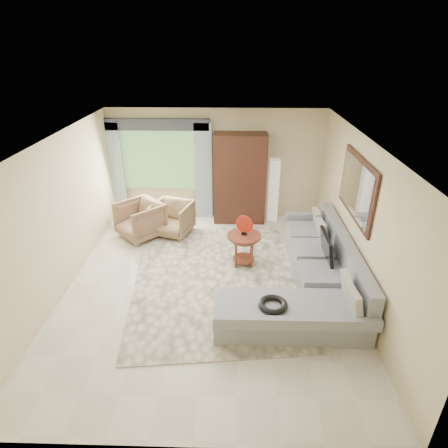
{
  "coord_description": "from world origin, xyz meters",
  "views": [
    {
      "loc": [
        0.41,
        -5.54,
        4.0
      ],
      "look_at": [
        0.25,
        0.35,
        1.05
      ],
      "focal_mm": 30.0,
      "sensor_mm": 36.0,
      "label": 1
    }
  ],
  "objects_px": {
    "armchair_right": "(172,218)",
    "armoire": "(240,179)",
    "sectional_sofa": "(312,279)",
    "armchair_left": "(140,220)",
    "potted_plant": "(124,215)",
    "floor_lamp": "(273,190)",
    "coffee_table": "(244,249)",
    "tv_screen": "(327,247)"
  },
  "relations": [
    {
      "from": "armchair_right",
      "to": "potted_plant",
      "type": "distance_m",
      "value": 1.24
    },
    {
      "from": "coffee_table",
      "to": "armchair_right",
      "type": "distance_m",
      "value": 2.01
    },
    {
      "from": "coffee_table",
      "to": "armchair_left",
      "type": "height_order",
      "value": "armchair_left"
    },
    {
      "from": "potted_plant",
      "to": "coffee_table",
      "type": "bearing_deg",
      "value": -30.07
    },
    {
      "from": "armchair_right",
      "to": "floor_lamp",
      "type": "xyz_separation_m",
      "value": [
        2.31,
        0.84,
        0.37
      ]
    },
    {
      "from": "sectional_sofa",
      "to": "armchair_right",
      "type": "relative_size",
      "value": 4.19
    },
    {
      "from": "potted_plant",
      "to": "floor_lamp",
      "type": "distance_m",
      "value": 3.56
    },
    {
      "from": "sectional_sofa",
      "to": "armchair_right",
      "type": "distance_m",
      "value": 3.46
    },
    {
      "from": "potted_plant",
      "to": "armoire",
      "type": "relative_size",
      "value": 0.26
    },
    {
      "from": "sectional_sofa",
      "to": "potted_plant",
      "type": "xyz_separation_m",
      "value": [
        -3.93,
        2.48,
        -0.01
      ]
    },
    {
      "from": "floor_lamp",
      "to": "potted_plant",
      "type": "bearing_deg",
      "value": -172.18
    },
    {
      "from": "tv_screen",
      "to": "armchair_left",
      "type": "xyz_separation_m",
      "value": [
        -3.69,
        1.62,
        -0.32
      ]
    },
    {
      "from": "potted_plant",
      "to": "armoire",
      "type": "height_order",
      "value": "armoire"
    },
    {
      "from": "tv_screen",
      "to": "armchair_right",
      "type": "distance_m",
      "value": 3.5
    },
    {
      "from": "armchair_right",
      "to": "armoire",
      "type": "xyz_separation_m",
      "value": [
        1.51,
        0.78,
        0.67
      ]
    },
    {
      "from": "coffee_table",
      "to": "potted_plant",
      "type": "distance_m",
      "value": 3.19
    },
    {
      "from": "armchair_right",
      "to": "floor_lamp",
      "type": "distance_m",
      "value": 2.48
    },
    {
      "from": "armchair_left",
      "to": "armoire",
      "type": "relative_size",
      "value": 0.42
    },
    {
      "from": "sectional_sofa",
      "to": "potted_plant",
      "type": "distance_m",
      "value": 4.64
    },
    {
      "from": "potted_plant",
      "to": "floor_lamp",
      "type": "height_order",
      "value": "floor_lamp"
    },
    {
      "from": "armchair_right",
      "to": "armchair_left",
      "type": "bearing_deg",
      "value": -150.94
    },
    {
      "from": "armchair_left",
      "to": "sectional_sofa",
      "type": "bearing_deg",
      "value": 15.1
    },
    {
      "from": "sectional_sofa",
      "to": "armchair_right",
      "type": "height_order",
      "value": "sectional_sofa"
    },
    {
      "from": "sectional_sofa",
      "to": "armchair_left",
      "type": "xyz_separation_m",
      "value": [
        -3.42,
        1.97,
        0.12
      ]
    },
    {
      "from": "tv_screen",
      "to": "armoire",
      "type": "bearing_deg",
      "value": 120.48
    },
    {
      "from": "potted_plant",
      "to": "armoire",
      "type": "distance_m",
      "value": 2.83
    },
    {
      "from": "sectional_sofa",
      "to": "floor_lamp",
      "type": "xyz_separation_m",
      "value": [
        -0.43,
        2.96,
        0.47
      ]
    },
    {
      "from": "armoire",
      "to": "tv_screen",
      "type": "bearing_deg",
      "value": -59.52
    },
    {
      "from": "coffee_table",
      "to": "armoire",
      "type": "distance_m",
      "value": 2.14
    },
    {
      "from": "potted_plant",
      "to": "tv_screen",
      "type": "bearing_deg",
      "value": -26.93
    },
    {
      "from": "tv_screen",
      "to": "armchair_right",
      "type": "height_order",
      "value": "tv_screen"
    },
    {
      "from": "tv_screen",
      "to": "floor_lamp",
      "type": "distance_m",
      "value": 2.7
    },
    {
      "from": "armchair_left",
      "to": "floor_lamp",
      "type": "relative_size",
      "value": 0.59
    },
    {
      "from": "armchair_left",
      "to": "coffee_table",
      "type": "bearing_deg",
      "value": 19.22
    },
    {
      "from": "armchair_left",
      "to": "potted_plant",
      "type": "distance_m",
      "value": 0.73
    },
    {
      "from": "armchair_right",
      "to": "potted_plant",
      "type": "xyz_separation_m",
      "value": [
        -1.19,
        0.36,
        -0.1
      ]
    },
    {
      "from": "coffee_table",
      "to": "armchair_left",
      "type": "bearing_deg",
      "value": 154.17
    },
    {
      "from": "armoire",
      "to": "armchair_left",
      "type": "bearing_deg",
      "value": -157.0
    },
    {
      "from": "armchair_left",
      "to": "armchair_right",
      "type": "bearing_deg",
      "value": 57.32
    },
    {
      "from": "coffee_table",
      "to": "armchair_right",
      "type": "bearing_deg",
      "value": 141.8
    },
    {
      "from": "armoire",
      "to": "floor_lamp",
      "type": "distance_m",
      "value": 0.86
    },
    {
      "from": "sectional_sofa",
      "to": "armchair_right",
      "type": "xyz_separation_m",
      "value": [
        -2.74,
        2.12,
        0.09
      ]
    }
  ]
}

